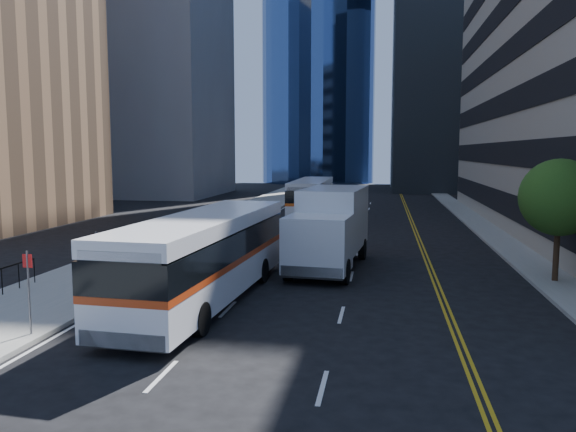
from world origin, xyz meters
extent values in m
plane|color=black|center=(0.00, 0.00, 0.00)|extent=(160.00, 160.00, 0.00)
cube|color=gray|center=(-10.50, 25.00, 0.07)|extent=(5.00, 90.00, 0.15)
cube|color=gray|center=(9.00, 25.00, 0.07)|extent=(2.00, 90.00, 0.15)
cube|color=gray|center=(-28.00, 52.00, 17.50)|extent=(18.00, 18.00, 35.00)
cylinder|color=#332114|center=(9.00, 8.00, 1.25)|extent=(0.24, 0.24, 2.20)
sphere|color=#1F4012|center=(9.00, 8.00, 3.65)|extent=(3.20, 3.20, 3.20)
cube|color=white|center=(-4.56, 2.92, 0.93)|extent=(3.34, 12.59, 1.14)
cube|color=red|center=(-4.56, 2.92, 1.61)|extent=(3.36, 12.61, 0.23)
cube|color=black|center=(-4.56, 2.92, 2.18)|extent=(3.36, 12.61, 0.93)
cube|color=white|center=(-4.56, 2.92, 2.96)|extent=(3.34, 12.59, 0.52)
cylinder|color=black|center=(-5.99, -0.76, 0.52)|extent=(0.36, 1.05, 1.04)
cylinder|color=black|center=(-3.53, -0.88, 0.52)|extent=(0.36, 1.05, 1.04)
cylinder|color=black|center=(-5.62, 6.30, 0.52)|extent=(0.36, 1.05, 1.04)
cylinder|color=black|center=(-3.16, 6.17, 0.52)|extent=(0.36, 1.05, 1.04)
cube|color=silver|center=(-4.16, 30.52, 0.91)|extent=(2.83, 12.24, 1.12)
cube|color=#E65815|center=(-4.16, 30.52, 1.58)|extent=(2.85, 12.26, 0.22)
cube|color=black|center=(-4.16, 30.52, 2.13)|extent=(2.85, 12.26, 0.91)
cube|color=silver|center=(-4.16, 30.52, 2.90)|extent=(2.83, 12.24, 0.51)
cylinder|color=black|center=(-5.31, 26.84, 0.51)|extent=(0.32, 1.02, 1.02)
cylinder|color=black|center=(-2.90, 26.87, 0.51)|extent=(0.32, 1.02, 1.02)
cylinder|color=black|center=(-5.41, 33.75, 0.51)|extent=(0.32, 1.02, 1.02)
cylinder|color=black|center=(-3.01, 33.79, 0.51)|extent=(0.32, 1.02, 1.02)
cube|color=silver|center=(-0.88, 6.83, 1.63)|extent=(2.90, 2.70, 2.36)
cube|color=black|center=(-0.98, 5.76, 2.08)|extent=(2.49, 0.28, 1.23)
cube|color=silver|center=(-0.53, 10.74, 2.30)|extent=(3.17, 5.61, 2.92)
cube|color=black|center=(-0.64, 9.51, 0.62)|extent=(2.75, 7.57, 0.28)
cylinder|color=black|center=(-2.13, 6.71, 0.54)|extent=(0.41, 1.10, 1.08)
cylinder|color=black|center=(0.32, 6.49, 0.54)|extent=(0.41, 1.10, 1.08)
cylinder|color=black|center=(-1.62, 12.30, 0.54)|extent=(0.41, 1.10, 1.08)
cylinder|color=black|center=(0.82, 12.08, 0.54)|extent=(0.41, 1.10, 1.08)
camera|label=1|loc=(1.82, -16.62, 5.53)|focal=35.00mm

